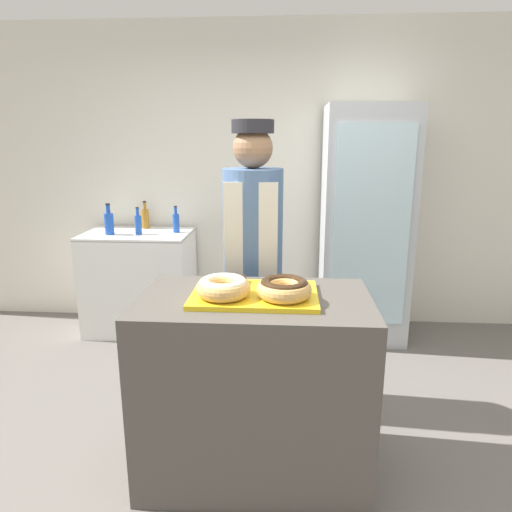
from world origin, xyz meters
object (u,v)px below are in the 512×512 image
(bottle_blue_b, at_px, (176,222))
(donut_light_glaze, at_px, (223,287))
(brownie_back_left, at_px, (238,280))
(chest_freezer, at_px, (140,281))
(baker_person, at_px, (253,260))
(beverage_fridge, at_px, (365,226))
(donut_chocolate_glaze, at_px, (284,288))
(bottle_blue, at_px, (109,223))
(brownie_back_right, at_px, (276,280))
(bottle_blue_b_b, at_px, (138,224))
(bottle_amber, at_px, (145,218))
(serving_tray, at_px, (255,295))

(bottle_blue_b, bearing_deg, donut_light_glaze, -70.19)
(brownie_back_left, xyz_separation_m, chest_freezer, (-1.06, 1.62, -0.54))
(baker_person, relative_size, chest_freezer, 1.96)
(beverage_fridge, bearing_deg, donut_light_glaze, -117.50)
(baker_person, bearing_deg, donut_chocolate_glaze, -74.46)
(bottle_blue, bearing_deg, brownie_back_right, -46.15)
(baker_person, height_order, chest_freezer, baker_person)
(brownie_back_right, xyz_separation_m, chest_freezer, (-1.26, 1.62, -0.54))
(donut_light_glaze, height_order, bottle_blue_b, bottle_blue_b)
(donut_chocolate_glaze, height_order, bottle_blue_b, bottle_blue_b)
(baker_person, relative_size, beverage_fridge, 0.92)
(brownie_back_left, xyz_separation_m, bottle_blue_b_b, (-1.02, 1.55, -0.00))
(beverage_fridge, xyz_separation_m, bottle_blue_b_b, (-1.93, -0.06, 0.01))
(chest_freezer, xyz_separation_m, bottle_amber, (0.02, 0.21, 0.54))
(baker_person, distance_m, bottle_blue_b_b, 1.50)
(donut_light_glaze, relative_size, bottle_amber, 1.03)
(beverage_fridge, bearing_deg, bottle_blue, -177.72)
(bottle_blue_b, height_order, bottle_amber, bottle_amber)
(bottle_blue_b, bearing_deg, chest_freezer, -173.83)
(beverage_fridge, bearing_deg, brownie_back_right, -113.87)
(donut_light_glaze, distance_m, bottle_amber, 2.28)
(bottle_blue, height_order, bottle_blue_b, bottle_blue)
(chest_freezer, bearing_deg, donut_light_glaze, -60.97)
(donut_chocolate_glaze, bearing_deg, serving_tray, 154.53)
(brownie_back_left, height_order, bottle_blue, bottle_blue)
(donut_chocolate_glaze, height_order, chest_freezer, donut_chocolate_glaze)
(brownie_back_left, relative_size, baker_person, 0.04)
(bottle_blue, distance_m, bottle_amber, 0.38)
(serving_tray, bearing_deg, bottle_amber, 120.02)
(bottle_amber, bearing_deg, chest_freezer, -94.30)
(serving_tray, distance_m, beverage_fridge, 1.94)
(serving_tray, bearing_deg, bottle_blue, 129.22)
(brownie_back_left, bearing_deg, serving_tray, -57.18)
(donut_light_glaze, relative_size, donut_chocolate_glaze, 1.00)
(bottle_blue_b_b, bearing_deg, chest_freezer, 120.28)
(chest_freezer, distance_m, bottle_amber, 0.58)
(donut_chocolate_glaze, relative_size, bottle_blue, 0.96)
(donut_light_glaze, bearing_deg, donut_chocolate_glaze, 0.00)
(brownie_back_right, relative_size, bottle_blue, 0.30)
(serving_tray, distance_m, bottle_blue_b_b, 2.04)
(serving_tray, bearing_deg, bottle_blue_b_b, 123.40)
(brownie_back_left, xyz_separation_m, bottle_blue, (-1.27, 1.52, 0.01))
(bottle_blue_b, bearing_deg, bottle_amber, 151.81)
(serving_tray, distance_m, bottle_amber, 2.29)
(bottle_blue, bearing_deg, bottle_blue_b, 13.34)
(bottle_blue, height_order, bottle_blue_b_b, bottle_blue)
(brownie_back_right, bearing_deg, bottle_amber, 124.16)
(beverage_fridge, relative_size, chest_freezer, 2.14)
(chest_freezer, distance_m, bottle_blue_b_b, 0.54)
(brownie_back_right, bearing_deg, donut_chocolate_glaze, -78.46)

